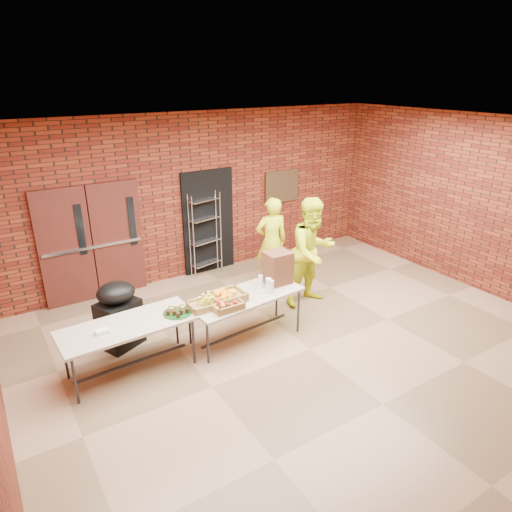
{
  "coord_description": "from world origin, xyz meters",
  "views": [
    {
      "loc": [
        -3.81,
        -4.46,
        3.86
      ],
      "look_at": [
        -0.07,
        1.4,
        1.05
      ],
      "focal_mm": 32.0,
      "sensor_mm": 36.0,
      "label": 1
    }
  ],
  "objects_px": {
    "covered_grill": "(119,314)",
    "volunteer_man": "(312,252)",
    "coffee_dispenser": "(277,267)",
    "volunteer_woman": "(271,241)",
    "table_left": "(128,328)",
    "table_right": "(245,299)",
    "wire_rack": "(205,235)"
  },
  "relations": [
    {
      "from": "covered_grill",
      "to": "volunteer_man",
      "type": "distance_m",
      "value": 3.37
    },
    {
      "from": "coffee_dispenser",
      "to": "volunteer_woman",
      "type": "relative_size",
      "value": 0.3
    },
    {
      "from": "table_left",
      "to": "volunteer_man",
      "type": "xyz_separation_m",
      "value": [
        3.38,
        0.3,
        0.29
      ]
    },
    {
      "from": "coffee_dispenser",
      "to": "covered_grill",
      "type": "height_order",
      "value": "coffee_dispenser"
    },
    {
      "from": "volunteer_woman",
      "to": "volunteer_man",
      "type": "xyz_separation_m",
      "value": [
        0.15,
        -1.04,
        0.1
      ]
    },
    {
      "from": "table_right",
      "to": "volunteer_man",
      "type": "distance_m",
      "value": 1.69
    },
    {
      "from": "wire_rack",
      "to": "table_left",
      "type": "relative_size",
      "value": 0.93
    },
    {
      "from": "table_left",
      "to": "volunteer_woman",
      "type": "height_order",
      "value": "volunteer_woman"
    },
    {
      "from": "wire_rack",
      "to": "table_right",
      "type": "height_order",
      "value": "wire_rack"
    },
    {
      "from": "covered_grill",
      "to": "volunteer_man",
      "type": "relative_size",
      "value": 0.54
    },
    {
      "from": "table_left",
      "to": "volunteer_woman",
      "type": "xyz_separation_m",
      "value": [
        3.23,
        1.34,
        0.18
      ]
    },
    {
      "from": "coffee_dispenser",
      "to": "volunteer_man",
      "type": "relative_size",
      "value": 0.27
    },
    {
      "from": "wire_rack",
      "to": "volunteer_woman",
      "type": "xyz_separation_m",
      "value": [
        0.87,
        -1.07,
        0.01
      ]
    },
    {
      "from": "coffee_dispenser",
      "to": "wire_rack",
      "type": "bearing_deg",
      "value": 91.69
    },
    {
      "from": "table_right",
      "to": "covered_grill",
      "type": "bearing_deg",
      "value": 148.15
    },
    {
      "from": "table_right",
      "to": "volunteer_woman",
      "type": "xyz_separation_m",
      "value": [
        1.46,
        1.44,
        0.19
      ]
    },
    {
      "from": "covered_grill",
      "to": "volunteer_man",
      "type": "height_order",
      "value": "volunteer_man"
    },
    {
      "from": "wire_rack",
      "to": "volunteer_man",
      "type": "height_order",
      "value": "volunteer_man"
    },
    {
      "from": "table_left",
      "to": "table_right",
      "type": "xyz_separation_m",
      "value": [
        1.76,
        -0.11,
        -0.0
      ]
    },
    {
      "from": "table_left",
      "to": "covered_grill",
      "type": "xyz_separation_m",
      "value": [
        0.07,
        0.73,
        -0.16
      ]
    },
    {
      "from": "covered_grill",
      "to": "table_left",
      "type": "bearing_deg",
      "value": -119.57
    },
    {
      "from": "table_left",
      "to": "volunteer_man",
      "type": "height_order",
      "value": "volunteer_man"
    },
    {
      "from": "volunteer_woman",
      "to": "volunteer_man",
      "type": "bearing_deg",
      "value": 112.26
    },
    {
      "from": "table_left",
      "to": "volunteer_man",
      "type": "relative_size",
      "value": 0.95
    },
    {
      "from": "wire_rack",
      "to": "table_left",
      "type": "distance_m",
      "value": 3.37
    },
    {
      "from": "table_left",
      "to": "table_right",
      "type": "height_order",
      "value": "table_left"
    },
    {
      "from": "coffee_dispenser",
      "to": "table_left",
      "type": "bearing_deg",
      "value": -179.93
    },
    {
      "from": "table_left",
      "to": "coffee_dispenser",
      "type": "bearing_deg",
      "value": -2.11
    },
    {
      "from": "table_left",
      "to": "volunteer_man",
      "type": "distance_m",
      "value": 3.4
    },
    {
      "from": "table_left",
      "to": "coffee_dispenser",
      "type": "relative_size",
      "value": 3.52
    },
    {
      "from": "table_right",
      "to": "volunteer_woman",
      "type": "bearing_deg",
      "value": 39.2
    },
    {
      "from": "wire_rack",
      "to": "volunteer_woman",
      "type": "bearing_deg",
      "value": -63.35
    }
  ]
}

